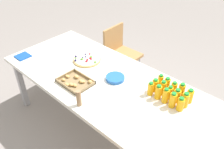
# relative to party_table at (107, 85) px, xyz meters

# --- Properties ---
(ground_plane) EXTENTS (12.00, 12.00, 0.00)m
(ground_plane) POSITION_rel_party_table_xyz_m (0.00, 0.00, -0.67)
(ground_plane) COLOR gray
(party_table) EXTENTS (2.32, 0.98, 0.73)m
(party_table) POSITION_rel_party_table_xyz_m (0.00, 0.00, 0.00)
(party_table) COLOR silver
(party_table) RESTS_ON ground_plane
(chair_near_right) EXTENTS (0.41, 0.41, 0.83)m
(chair_near_right) POSITION_rel_party_table_xyz_m (0.55, -0.82, -0.17)
(chair_near_right) COLOR #B7844C
(chair_near_right) RESTS_ON ground_plane
(juice_bottle_0) EXTENTS (0.06, 0.06, 0.14)m
(juice_bottle_0) POSITION_rel_party_table_xyz_m (-0.74, -0.27, 0.12)
(juice_bottle_0) COLOR #F8AE14
(juice_bottle_0) RESTS_ON party_table
(juice_bottle_1) EXTENTS (0.06, 0.06, 0.15)m
(juice_bottle_1) POSITION_rel_party_table_xyz_m (-0.65, -0.28, 0.13)
(juice_bottle_1) COLOR #F8AB14
(juice_bottle_1) RESTS_ON party_table
(juice_bottle_2) EXTENTS (0.06, 0.06, 0.13)m
(juice_bottle_2) POSITION_rel_party_table_xyz_m (-0.58, -0.27, 0.12)
(juice_bottle_2) COLOR #F9AD14
(juice_bottle_2) RESTS_ON party_table
(juice_bottle_3) EXTENTS (0.06, 0.06, 0.14)m
(juice_bottle_3) POSITION_rel_party_table_xyz_m (-0.50, -0.28, 0.12)
(juice_bottle_3) COLOR #F8AC14
(juice_bottle_3) RESTS_ON party_table
(juice_bottle_4) EXTENTS (0.05, 0.05, 0.14)m
(juice_bottle_4) POSITION_rel_party_table_xyz_m (-0.43, -0.28, 0.12)
(juice_bottle_4) COLOR #FBAB14
(juice_bottle_4) RESTS_ON party_table
(juice_bottle_5) EXTENTS (0.06, 0.06, 0.15)m
(juice_bottle_5) POSITION_rel_party_table_xyz_m (-0.74, -0.20, 0.12)
(juice_bottle_5) COLOR #F9AF14
(juice_bottle_5) RESTS_ON party_table
(juice_bottle_6) EXTENTS (0.06, 0.06, 0.13)m
(juice_bottle_6) POSITION_rel_party_table_xyz_m (-0.65, -0.21, 0.12)
(juice_bottle_6) COLOR #F9AE14
(juice_bottle_6) RESTS_ON party_table
(juice_bottle_7) EXTENTS (0.05, 0.05, 0.13)m
(juice_bottle_7) POSITION_rel_party_table_xyz_m (-0.58, -0.20, 0.12)
(juice_bottle_7) COLOR #F8AF14
(juice_bottle_7) RESTS_ON party_table
(juice_bottle_8) EXTENTS (0.06, 0.06, 0.15)m
(juice_bottle_8) POSITION_rel_party_table_xyz_m (-0.51, -0.20, 0.12)
(juice_bottle_8) COLOR #FAAF14
(juice_bottle_8) RESTS_ON party_table
(juice_bottle_9) EXTENTS (0.06, 0.06, 0.13)m
(juice_bottle_9) POSITION_rel_party_table_xyz_m (-0.43, -0.20, 0.12)
(juice_bottle_9) COLOR #F8AD14
(juice_bottle_9) RESTS_ON party_table
(juice_bottle_10) EXTENTS (0.06, 0.06, 0.13)m
(juice_bottle_10) POSITION_rel_party_table_xyz_m (-0.73, -0.13, 0.12)
(juice_bottle_10) COLOR #F9AD14
(juice_bottle_10) RESTS_ON party_table
(juice_bottle_11) EXTENTS (0.06, 0.06, 0.15)m
(juice_bottle_11) POSITION_rel_party_table_xyz_m (-0.66, -0.12, 0.13)
(juice_bottle_11) COLOR #F9AB14
(juice_bottle_11) RESTS_ON party_table
(juice_bottle_12) EXTENTS (0.06, 0.06, 0.15)m
(juice_bottle_12) POSITION_rel_party_table_xyz_m (-0.58, -0.13, 0.13)
(juice_bottle_12) COLOR #F8AE14
(juice_bottle_12) RESTS_ON party_table
(juice_bottle_13) EXTENTS (0.06, 0.06, 0.14)m
(juice_bottle_13) POSITION_rel_party_table_xyz_m (-0.51, -0.13, 0.12)
(juice_bottle_13) COLOR #F9AC14
(juice_bottle_13) RESTS_ON party_table
(juice_bottle_14) EXTENTS (0.05, 0.05, 0.14)m
(juice_bottle_14) POSITION_rel_party_table_xyz_m (-0.43, -0.12, 0.12)
(juice_bottle_14) COLOR #F8AD14
(juice_bottle_14) RESTS_ON party_table
(fruit_pizza) EXTENTS (0.31, 0.31, 0.05)m
(fruit_pizza) POSITION_rel_party_table_xyz_m (0.42, -0.12, 0.07)
(fruit_pizza) COLOR tan
(fruit_pizza) RESTS_ON party_table
(snack_tray) EXTENTS (0.32, 0.25, 0.04)m
(snack_tray) POSITION_rel_party_table_xyz_m (0.20, 0.23, 0.07)
(snack_tray) COLOR olive
(snack_tray) RESTS_ON party_table
(plate_stack) EXTENTS (0.19, 0.19, 0.03)m
(plate_stack) POSITION_rel_party_table_xyz_m (-0.04, -0.07, 0.07)
(plate_stack) COLOR blue
(plate_stack) RESTS_ON party_table
(napkin_stack) EXTENTS (0.15, 0.15, 0.01)m
(napkin_stack) POSITION_rel_party_table_xyz_m (1.03, 0.33, 0.06)
(napkin_stack) COLOR #194CA5
(napkin_stack) RESTS_ON party_table
(cardboard_tube) EXTENTS (0.04, 0.04, 0.16)m
(cardboard_tube) POSITION_rel_party_table_xyz_m (-0.06, 0.41, 0.13)
(cardboard_tube) COLOR #9E7A56
(cardboard_tube) RESTS_ON party_table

